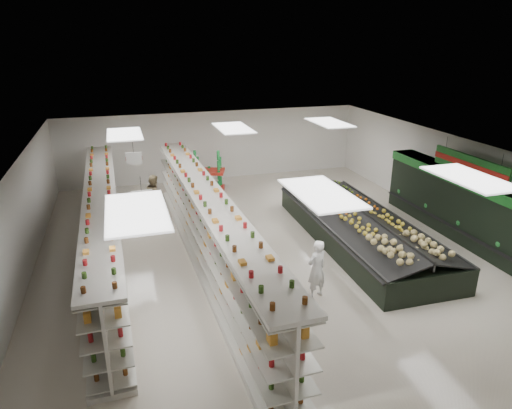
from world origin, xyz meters
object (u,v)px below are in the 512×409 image
object	(u,v)px
gondola_left	(104,229)
soda_endcap	(208,173)
gondola_center	(208,232)
produce_island	(359,227)
shopper_main	(316,269)
shopper_background	(155,196)

from	to	relation	value
gondola_left	soda_endcap	world-z (taller)	gondola_left
gondola_left	gondola_center	xyz separation A→B (m)	(2.94, -1.31, 0.06)
gondola_center	produce_island	distance (m)	5.10
soda_endcap	shopper_main	bearing A→B (deg)	-83.87
soda_endcap	shopper_background	xyz separation A→B (m)	(-2.49, -2.20, -0.05)
produce_island	soda_endcap	xyz separation A→B (m)	(-3.75, 6.55, 0.32)
gondola_center	produce_island	bearing A→B (deg)	-0.10
gondola_center	shopper_main	distance (m)	3.48
gondola_left	shopper_main	distance (m)	6.54
produce_island	shopper_background	xyz separation A→B (m)	(-6.24, 4.35, 0.27)
soda_endcap	produce_island	bearing A→B (deg)	-60.20
shopper_background	gondola_center	bearing A→B (deg)	-174.52
produce_island	shopper_main	size ratio (longest dim) A/B	4.91
shopper_background	soda_endcap	bearing A→B (deg)	-57.57
produce_island	gondola_left	bearing A→B (deg)	171.65
shopper_background	produce_island	bearing A→B (deg)	-134.00
soda_endcap	shopper_main	world-z (taller)	soda_endcap
gondola_left	shopper_main	bearing A→B (deg)	-37.68
gondola_center	produce_island	size ratio (longest dim) A/B	1.67
gondola_center	soda_endcap	xyz separation A→B (m)	(1.32, 6.68, -0.19)
gondola_left	gondola_center	world-z (taller)	gondola_center
gondola_center	shopper_background	distance (m)	4.64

